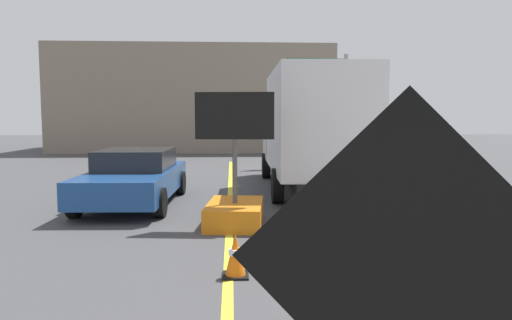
{
  "coord_description": "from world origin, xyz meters",
  "views": [
    {
      "loc": [
        0.06,
        1.07,
        2.19
      ],
      "look_at": [
        0.34,
        6.53,
        1.69
      ],
      "focal_mm": 32.59,
      "sensor_mm": 36.0,
      "label": 1
    }
  ],
  "objects_px": {
    "roadwork_sign": "(404,272)",
    "highway_guide_sign": "(328,90)",
    "box_truck": "(310,128)",
    "traffic_cone_mid_lane": "(235,255)",
    "pickup_car": "(135,177)",
    "arrow_board_trailer": "(235,201)"
  },
  "relations": [
    {
      "from": "roadwork_sign",
      "to": "highway_guide_sign",
      "type": "height_order",
      "value": "highway_guide_sign"
    },
    {
      "from": "box_truck",
      "to": "highway_guide_sign",
      "type": "height_order",
      "value": "highway_guide_sign"
    },
    {
      "from": "highway_guide_sign",
      "to": "traffic_cone_mid_lane",
      "type": "bearing_deg",
      "value": -106.47
    },
    {
      "from": "roadwork_sign",
      "to": "pickup_car",
      "type": "relative_size",
      "value": 0.49
    },
    {
      "from": "box_truck",
      "to": "highway_guide_sign",
      "type": "distance_m",
      "value": 7.38
    },
    {
      "from": "pickup_car",
      "to": "highway_guide_sign",
      "type": "distance_m",
      "value": 11.54
    },
    {
      "from": "traffic_cone_mid_lane",
      "to": "highway_guide_sign",
      "type": "bearing_deg",
      "value": 73.53
    },
    {
      "from": "roadwork_sign",
      "to": "box_truck",
      "type": "xyz_separation_m",
      "value": [
        1.54,
        11.7,
        0.4
      ]
    },
    {
      "from": "highway_guide_sign",
      "to": "traffic_cone_mid_lane",
      "type": "xyz_separation_m",
      "value": [
        -4.27,
        -14.46,
        -3.12
      ]
    },
    {
      "from": "roadwork_sign",
      "to": "arrow_board_trailer",
      "type": "bearing_deg",
      "value": 95.81
    },
    {
      "from": "pickup_car",
      "to": "roadwork_sign",
      "type": "bearing_deg",
      "value": -71.44
    },
    {
      "from": "roadwork_sign",
      "to": "pickup_car",
      "type": "distance_m",
      "value": 10.27
    },
    {
      "from": "box_truck",
      "to": "traffic_cone_mid_lane",
      "type": "height_order",
      "value": "box_truck"
    },
    {
      "from": "roadwork_sign",
      "to": "traffic_cone_mid_lane",
      "type": "xyz_separation_m",
      "value": [
        -0.76,
        4.18,
        -1.17
      ]
    },
    {
      "from": "arrow_board_trailer",
      "to": "box_truck",
      "type": "distance_m",
      "value": 5.12
    },
    {
      "from": "box_truck",
      "to": "traffic_cone_mid_lane",
      "type": "bearing_deg",
      "value": -106.98
    },
    {
      "from": "box_truck",
      "to": "highway_guide_sign",
      "type": "relative_size",
      "value": 1.57
    },
    {
      "from": "box_truck",
      "to": "pickup_car",
      "type": "xyz_separation_m",
      "value": [
        -4.79,
        -2.0,
        -1.17
      ]
    },
    {
      "from": "highway_guide_sign",
      "to": "traffic_cone_mid_lane",
      "type": "relative_size",
      "value": 8.21
    },
    {
      "from": "pickup_car",
      "to": "box_truck",
      "type": "bearing_deg",
      "value": 22.61
    },
    {
      "from": "highway_guide_sign",
      "to": "roadwork_sign",
      "type": "bearing_deg",
      "value": -100.68
    },
    {
      "from": "roadwork_sign",
      "to": "pickup_car",
      "type": "height_order",
      "value": "roadwork_sign"
    }
  ]
}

